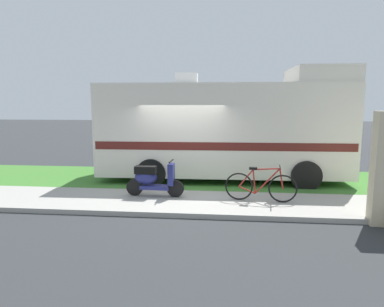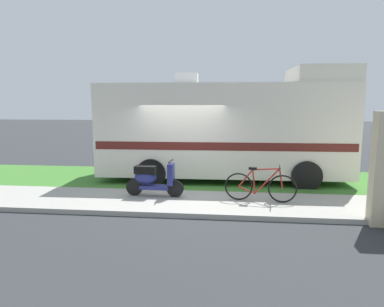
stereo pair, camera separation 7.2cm
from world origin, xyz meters
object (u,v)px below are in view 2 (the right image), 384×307
at_px(motorhome_rv, 226,128).
at_px(scooter, 152,179).
at_px(pickup_truck_far, 275,131).
at_px(bicycle, 260,186).
at_px(pickup_truck_near, 184,138).

bearing_deg(motorhome_rv, scooter, -126.47).
xyz_separation_m(motorhome_rv, pickup_truck_far, (2.65, 8.17, -0.76)).
relative_size(motorhome_rv, bicycle, 4.47).
height_order(pickup_truck_near, pickup_truck_far, pickup_truck_far).
relative_size(motorhome_rv, pickup_truck_near, 1.54).
bearing_deg(motorhome_rv, pickup_truck_near, 114.23).
height_order(scooter, pickup_truck_far, pickup_truck_far).
bearing_deg(motorhome_rv, pickup_truck_far, 72.05).
distance_m(scooter, pickup_truck_far, 11.68).
distance_m(motorhome_rv, scooter, 3.41).
height_order(motorhome_rv, bicycle, motorhome_rv).
bearing_deg(bicycle, scooter, 175.72).
bearing_deg(pickup_truck_far, bicycle, -99.17).
relative_size(scooter, bicycle, 0.87).
relative_size(scooter, pickup_truck_far, 0.27).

